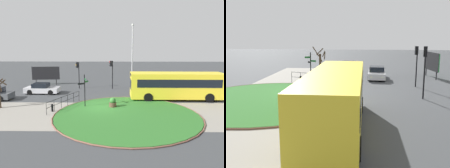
# 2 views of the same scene
# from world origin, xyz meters

# --- Properties ---
(ground) EXTENTS (120.00, 120.00, 0.00)m
(ground) POSITION_xyz_m (0.00, 0.00, 0.00)
(ground) COLOR #3D3F42
(sidewalk_paving) EXTENTS (32.00, 7.89, 0.02)m
(sidewalk_paving) POSITION_xyz_m (0.00, -2.05, 0.01)
(sidewalk_paving) COLOR gray
(sidewalk_paving) RESTS_ON ground
(grass_island) EXTENTS (12.71, 12.71, 0.10)m
(grass_island) POSITION_xyz_m (2.46, -2.25, 0.05)
(grass_island) COLOR #2D6B28
(grass_island) RESTS_ON ground
(grass_kerb_ring) EXTENTS (13.02, 13.02, 0.11)m
(grass_kerb_ring) POSITION_xyz_m (2.46, -2.25, 0.06)
(grass_kerb_ring) COLOR brown
(grass_kerb_ring) RESTS_ON ground
(signpost_directional) EXTENTS (0.92, 1.00, 3.31)m
(signpost_directional) POSITION_xyz_m (-1.62, 0.27, 1.90)
(signpost_directional) COLOR black
(signpost_directional) RESTS_ON ground
(bollard_foreground) EXTENTS (0.20, 0.20, 0.77)m
(bollard_foreground) POSITION_xyz_m (-4.46, -1.30, 0.39)
(bollard_foreground) COLOR black
(bollard_foreground) RESTS_ON ground
(railing_grass_edge) EXTENTS (2.11, 5.11, 1.12)m
(railing_grass_edge) POSITION_xyz_m (-3.66, 0.25, 0.71)
(railing_grass_edge) COLOR black
(railing_grass_edge) RESTS_ON ground
(bus_yellow) EXTENTS (10.38, 2.76, 3.06)m
(bus_yellow) POSITION_xyz_m (8.35, 3.51, 1.65)
(bus_yellow) COLOR yellow
(bus_yellow) RESTS_ON ground
(car_near_lane) EXTENTS (4.38, 2.00, 1.34)m
(car_near_lane) POSITION_xyz_m (-7.96, 6.37, 0.62)
(car_near_lane) COLOR silver
(car_near_lane) RESTS_ON ground
(car_far_lane) EXTENTS (4.42, 1.89, 1.43)m
(car_far_lane) POSITION_xyz_m (-12.49, 3.10, 0.66)
(car_far_lane) COLOR #474C51
(car_far_lane) RESTS_ON ground
(traffic_light_near) EXTENTS (0.49, 0.29, 3.75)m
(traffic_light_near) POSITION_xyz_m (-3.87, 9.77, 2.75)
(traffic_light_near) COLOR black
(traffic_light_near) RESTS_ON ground
(traffic_light_far) EXTENTS (0.49, 0.30, 3.98)m
(traffic_light_far) POSITION_xyz_m (0.90, 9.48, 2.91)
(traffic_light_far) COLOR black
(traffic_light_far) RESTS_ON ground
(billboard_left) EXTENTS (4.14, 0.68, 2.84)m
(billboard_left) POSITION_xyz_m (-9.34, 12.50, 1.80)
(billboard_left) COLOR black
(billboard_left) RESTS_ON ground
(planter_near_signpost) EXTENTS (0.73, 0.73, 1.02)m
(planter_near_signpost) POSITION_xyz_m (1.18, 0.13, 0.47)
(planter_near_signpost) COLOR brown
(planter_near_signpost) RESTS_ON ground
(street_tree_bare) EXTENTS (1.61, 1.63, 3.38)m
(street_tree_bare) POSITION_xyz_m (-9.98, -0.18, 1.67)
(street_tree_bare) COLOR #423323
(street_tree_bare) RESTS_ON ground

